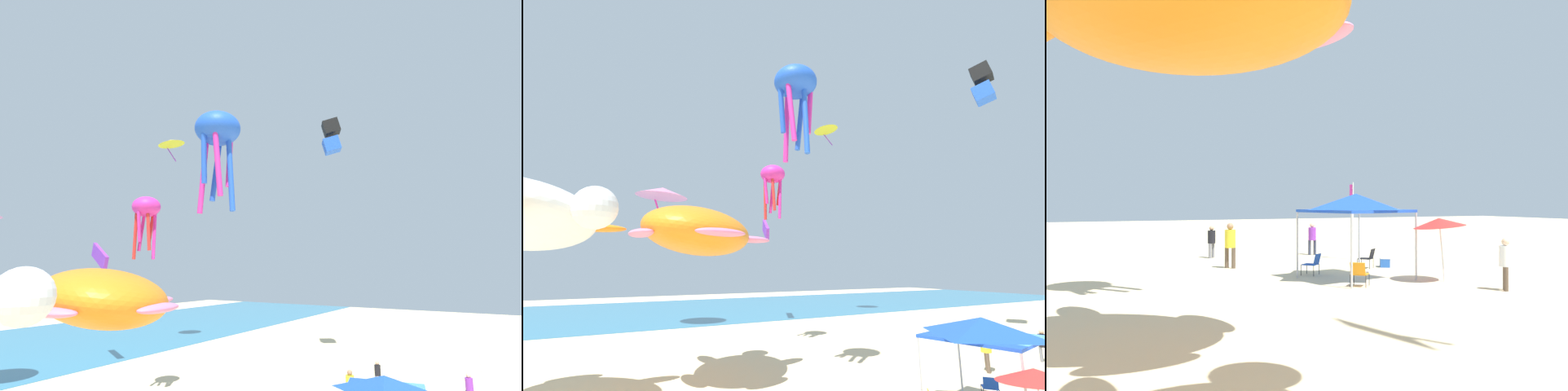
{
  "view_description": "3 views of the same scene",
  "coord_description": "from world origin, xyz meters",
  "views": [
    {
      "loc": [
        -17.37,
        -3.12,
        7.22
      ],
      "look_at": [
        -1.17,
        6.94,
        10.93
      ],
      "focal_mm": 26.54,
      "sensor_mm": 36.0,
      "label": 1
    },
    {
      "loc": [
        -12.46,
        -6.42,
        4.65
      ],
      "look_at": [
        -1.17,
        14.22,
        9.47
      ],
      "focal_mm": 24.69,
      "sensor_mm": 36.0,
      "label": 2
    },
    {
      "loc": [
        -17.65,
        11.07,
        2.81
      ],
      "look_at": [
        0.35,
        2.85,
        3.0
      ],
      "focal_mm": 37.43,
      "sensor_mm": 36.0,
      "label": 3
    }
  ],
  "objects": [
    {
      "name": "banner_flag",
      "position": [
        5.14,
        -1.72,
        2.22
      ],
      "size": [
        0.36,
        0.06,
        3.69
      ],
      "color": "silver",
      "rests_on": "ground"
    },
    {
      "name": "person_kite_handler",
      "position": [
        4.26,
        4.6,
        1.1
      ],
      "size": [
        0.45,
        0.45,
        1.88
      ],
      "rotation": [
        0.0,
        0.0,
        0.71
      ],
      "color": "brown",
      "rests_on": "ground"
    },
    {
      "name": "kite_delta_yellow",
      "position": [
        9.86,
        24.64,
        20.17
      ],
      "size": [
        3.82,
        3.82,
        2.24
      ],
      "rotation": [
        0.0,
        0.0,
        3.92
      ],
      "color": "yellow"
    },
    {
      "name": "person_by_tent",
      "position": [
        8.51,
        4.29,
        0.93
      ],
      "size": [
        0.38,
        0.38,
        1.58
      ],
      "rotation": [
        0.0,
        0.0,
        5.46
      ],
      "color": "slate",
      "rests_on": "ground"
    },
    {
      "name": "kite_octopus_magenta",
      "position": [
        -1.95,
        14.38,
        10.69
      ],
      "size": [
        1.65,
        1.65,
        3.67
      ],
      "rotation": [
        0.0,
        0.0,
        3.31
      ],
      "color": "#E02D9E"
    },
    {
      "name": "kite_box_black",
      "position": [
        13.68,
        8.77,
        18.93
      ],
      "size": [
        1.94,
        2.06,
        3.17
      ],
      "rotation": [
        0.0,
        0.0,
        0.47
      ],
      "color": "black"
    },
    {
      "name": "person_far_stroller",
      "position": [
        7.9,
        -0.87,
        0.98
      ],
      "size": [
        0.4,
        0.45,
        1.67
      ],
      "rotation": [
        0.0,
        0.0,
        4.7
      ],
      "color": "#33384C",
      "rests_on": "ground"
    },
    {
      "name": "kite_turtle_orange",
      "position": [
        -8.19,
        9.19,
        6.24
      ],
      "size": [
        7.29,
        7.32,
        2.6
      ],
      "rotation": [
        0.0,
        0.0,
        0.97
      ],
      "color": "orange"
    },
    {
      "name": "kite_parafoil_purple",
      "position": [
        2.46,
        24.49,
        8.31
      ],
      "size": [
        1.59,
        3.8,
        2.35
      ],
      "rotation": [
        0.0,
        0.0,
        4.37
      ],
      "color": "purple"
    },
    {
      "name": "canopy_tent",
      "position": [
        -0.68,
        1.41,
        2.72
      ],
      "size": [
        3.63,
        3.68,
        3.07
      ],
      "rotation": [
        0.0,
        0.0,
        0.21
      ],
      "color": "#B7B7BC",
      "rests_on": "ground"
    },
    {
      "name": "kite_octopus_blue",
      "position": [
        -4.33,
        7.28,
        13.29
      ],
      "size": [
        2.08,
        2.08,
        4.61
      ],
      "rotation": [
        0.0,
        0.0,
        2.82
      ],
      "color": "blue"
    }
  ]
}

